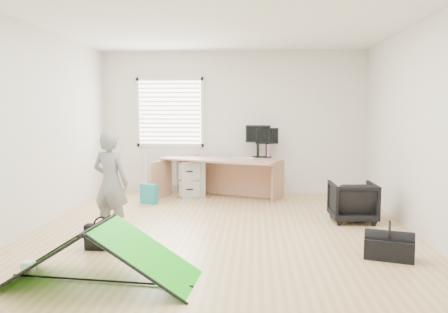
# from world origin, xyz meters

# --- Properties ---
(ground) EXTENTS (5.50, 5.50, 0.00)m
(ground) POSITION_xyz_m (0.00, 0.00, 0.00)
(ground) COLOR tan
(ground) RESTS_ON ground
(back_wall) EXTENTS (5.00, 0.02, 2.70)m
(back_wall) POSITION_xyz_m (0.00, 2.75, 1.35)
(back_wall) COLOR silver
(back_wall) RESTS_ON ground
(window) EXTENTS (1.20, 0.06, 1.20)m
(window) POSITION_xyz_m (-1.20, 2.71, 1.55)
(window) COLOR silver
(window) RESTS_ON back_wall
(radiator) EXTENTS (1.00, 0.12, 0.60)m
(radiator) POSITION_xyz_m (-1.20, 2.67, 0.45)
(radiator) COLOR silver
(radiator) RESTS_ON back_wall
(desk) EXTENTS (2.23, 1.39, 0.73)m
(desk) POSITION_xyz_m (-0.21, 2.12, 0.36)
(desk) COLOR #A9785F
(desk) RESTS_ON ground
(filing_cabinet) EXTENTS (0.56, 0.66, 0.67)m
(filing_cabinet) POSITION_xyz_m (-0.74, 2.40, 0.33)
(filing_cabinet) COLOR #A3A7A9
(filing_cabinet) RESTS_ON ground
(monitor_left) EXTENTS (0.46, 0.20, 0.43)m
(monitor_left) POSITION_xyz_m (0.48, 2.41, 0.94)
(monitor_left) COLOR black
(monitor_left) RESTS_ON desk
(monitor_right) EXTENTS (0.42, 0.17, 0.40)m
(monitor_right) POSITION_xyz_m (0.65, 2.42, 0.92)
(monitor_right) COLOR black
(monitor_right) RESTS_ON desk
(keyboard) EXTENTS (0.42, 0.24, 0.02)m
(keyboard) POSITION_xyz_m (0.23, 2.20, 0.74)
(keyboard) COLOR beige
(keyboard) RESTS_ON desk
(thermos) EXTENTS (0.07, 0.07, 0.25)m
(thermos) POSITION_xyz_m (0.68, 2.40, 0.85)
(thermos) COLOR #BD6A85
(thermos) RESTS_ON desk
(office_chair) EXTENTS (0.63, 0.64, 0.57)m
(office_chair) POSITION_xyz_m (1.83, 0.67, 0.29)
(office_chair) COLOR black
(office_chair) RESTS_ON ground
(person) EXTENTS (0.55, 0.43, 1.33)m
(person) POSITION_xyz_m (-1.39, -0.23, 0.66)
(person) COLOR gray
(person) RESTS_ON ground
(kite) EXTENTS (1.82, 0.92, 0.55)m
(kite) POSITION_xyz_m (-0.99, -1.78, 0.27)
(kite) COLOR #19CC13
(kite) RESTS_ON ground
(storage_crate) EXTENTS (0.51, 0.37, 0.27)m
(storage_crate) POSITION_xyz_m (1.91, 0.93, 0.14)
(storage_crate) COLOR silver
(storage_crate) RESTS_ON ground
(tote_bag) EXTENTS (0.31, 0.21, 0.34)m
(tote_bag) POSITION_xyz_m (-1.37, 1.64, 0.17)
(tote_bag) COLOR teal
(tote_bag) RESTS_ON ground
(laptop_bag) EXTENTS (0.39, 0.12, 0.29)m
(laptop_bag) POSITION_xyz_m (-1.31, -0.84, 0.14)
(laptop_bag) COLOR black
(laptop_bag) RESTS_ON ground
(white_box) EXTENTS (0.11, 0.11, 0.11)m
(white_box) POSITION_xyz_m (-1.80, -1.57, 0.05)
(white_box) COLOR silver
(white_box) RESTS_ON ground
(duffel_bag) EXTENTS (0.55, 0.39, 0.22)m
(duffel_bag) POSITION_xyz_m (1.86, -0.93, 0.11)
(duffel_bag) COLOR black
(duffel_bag) RESTS_ON ground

